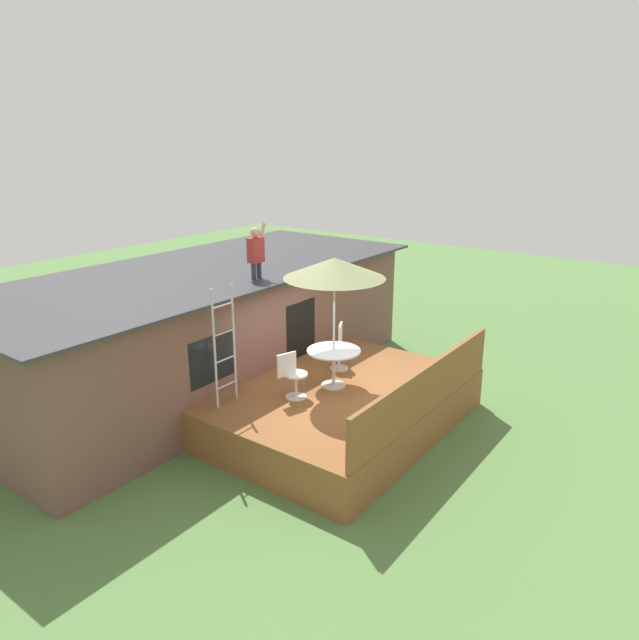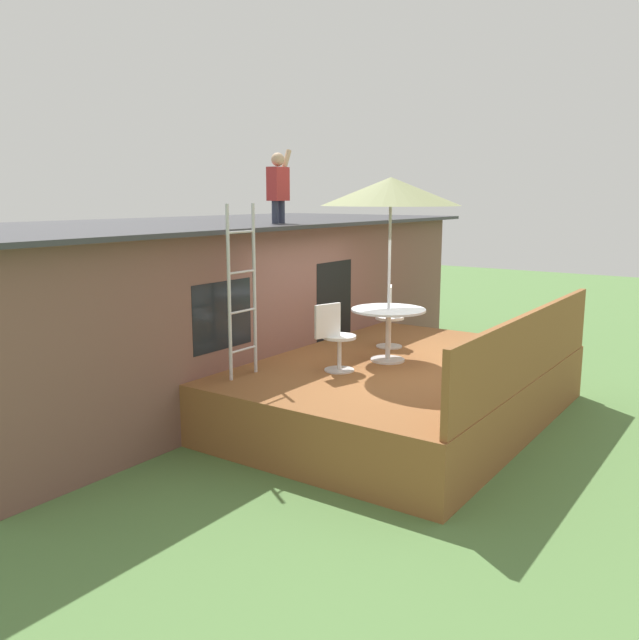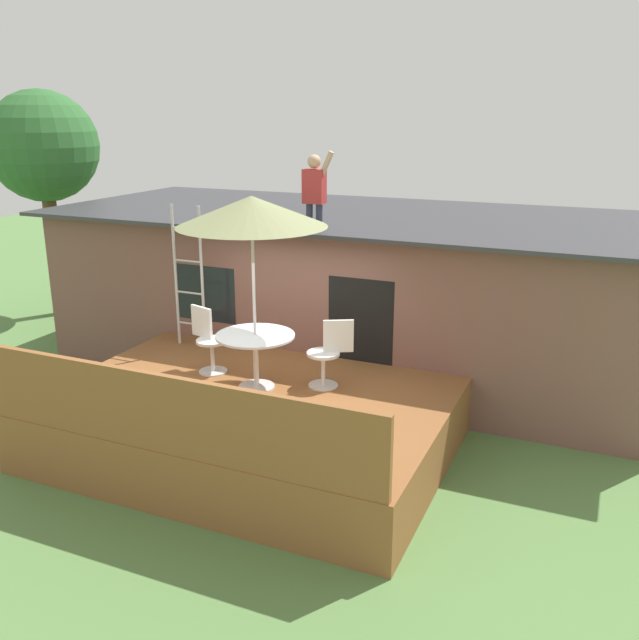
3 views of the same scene
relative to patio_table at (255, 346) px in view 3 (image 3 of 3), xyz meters
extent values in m
plane|color=#567F42|center=(0.01, -0.09, -1.39)|extent=(40.00, 40.00, 0.00)
cube|color=brown|center=(0.01, 3.51, -0.08)|extent=(10.00, 4.00, 2.62)
cube|color=#38383D|center=(0.01, 3.51, 1.26)|extent=(10.50, 4.50, 0.06)
cube|color=black|center=(-1.74, 1.52, 0.16)|extent=(1.10, 0.03, 0.90)
cube|color=black|center=(0.90, 1.52, -0.34)|extent=(1.00, 0.03, 2.00)
cube|color=brown|center=(0.01, -0.09, -0.99)|extent=(5.11, 3.89, 0.80)
cube|color=brown|center=(0.01, -1.99, -0.14)|extent=(5.01, 0.08, 0.90)
cylinder|color=silver|center=(0.00, 0.00, -0.57)|extent=(0.48, 0.48, 0.03)
cylinder|color=silver|center=(0.00, 0.00, -0.22)|extent=(0.07, 0.07, 0.71)
cylinder|color=silver|center=(0.00, 0.00, 0.14)|extent=(1.04, 1.04, 0.03)
cylinder|color=silver|center=(0.00, 0.00, 0.61)|extent=(0.04, 0.04, 2.40)
cone|color=#8C9360|center=(0.00, 0.00, 1.76)|extent=(1.90, 1.90, 0.38)
cylinder|color=silver|center=(-2.01, 1.13, 0.51)|extent=(0.04, 0.04, 2.20)
cylinder|color=silver|center=(-1.53, 1.13, 0.51)|extent=(0.04, 0.04, 2.20)
cylinder|color=silver|center=(-1.77, 1.13, -0.24)|extent=(0.48, 0.03, 0.03)
cylinder|color=silver|center=(-1.77, 1.13, 0.26)|extent=(0.48, 0.03, 0.03)
cylinder|color=silver|center=(-1.77, 1.13, 0.76)|extent=(0.48, 0.03, 0.03)
cylinder|color=silver|center=(-1.77, 1.13, 1.26)|extent=(0.48, 0.03, 0.03)
cylinder|color=#33384C|center=(-0.09, 1.92, 1.46)|extent=(0.10, 0.10, 0.34)
cylinder|color=#33384C|center=(0.07, 1.92, 1.46)|extent=(0.10, 0.10, 0.34)
cube|color=#B73333|center=(-0.01, 1.92, 1.88)|extent=(0.32, 0.20, 0.50)
sphere|color=tan|center=(-0.01, 1.92, 2.24)|extent=(0.20, 0.20, 0.20)
cylinder|color=tan|center=(0.17, 1.92, 2.18)|extent=(0.26, 0.08, 0.44)
cylinder|color=silver|center=(-0.84, 0.26, -0.58)|extent=(0.40, 0.40, 0.02)
cylinder|color=silver|center=(-0.84, 0.26, -0.36)|extent=(0.06, 0.06, 0.44)
cylinder|color=silver|center=(-0.84, 0.26, -0.13)|extent=(0.44, 0.44, 0.04)
cube|color=silver|center=(-1.03, 0.32, 0.11)|extent=(0.39, 0.16, 0.44)
cylinder|color=silver|center=(0.79, 0.41, -0.58)|extent=(0.40, 0.40, 0.02)
cylinder|color=silver|center=(0.79, 0.41, -0.36)|extent=(0.06, 0.06, 0.44)
cylinder|color=silver|center=(0.79, 0.41, -0.13)|extent=(0.44, 0.44, 0.04)
cube|color=silver|center=(0.97, 0.51, 0.11)|extent=(0.37, 0.22, 0.44)
cylinder|color=brown|center=(-7.01, 3.72, 0.20)|extent=(0.29, 0.29, 3.18)
sphere|color=#2D662D|center=(-7.01, 3.72, 2.25)|extent=(2.30, 2.30, 2.30)
camera|label=1|loc=(-8.62, -5.98, 4.06)|focal=32.77mm
camera|label=2|loc=(-8.06, -4.43, 1.70)|focal=37.45mm
camera|label=3|loc=(4.18, -7.45, 2.95)|focal=38.61mm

